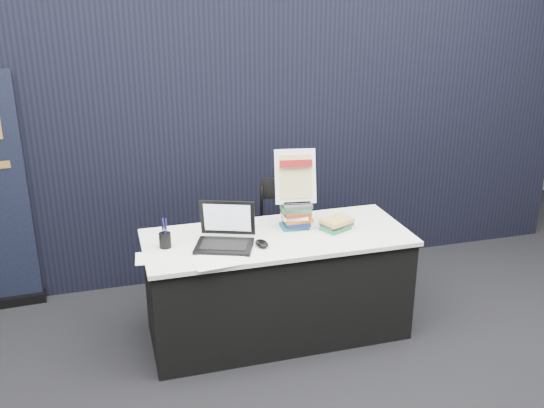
{
  "coord_description": "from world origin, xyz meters",
  "views": [
    {
      "loc": [
        -1.08,
        -3.07,
        2.36
      ],
      "look_at": [
        -0.04,
        0.55,
        0.98
      ],
      "focal_mm": 40.0,
      "sensor_mm": 36.0,
      "label": 1
    }
  ],
  "objects": [
    {
      "name": "floor",
      "position": [
        0.0,
        0.0,
        0.0
      ],
      "size": [
        8.0,
        8.0,
        0.0
      ],
      "primitive_type": "plane",
      "color": "black",
      "rests_on": "ground"
    },
    {
      "name": "wall_back",
      "position": [
        0.0,
        4.0,
        1.75
      ],
      "size": [
        8.0,
        0.02,
        3.5
      ],
      "primitive_type": "cube",
      "color": "#A4A19A",
      "rests_on": "floor"
    },
    {
      "name": "drape_partition",
      "position": [
        0.0,
        1.6,
        1.2
      ],
      "size": [
        6.0,
        0.08,
        2.4
      ],
      "primitive_type": "cube",
      "color": "black",
      "rests_on": "floor"
    },
    {
      "name": "display_table",
      "position": [
        0.0,
        0.55,
        0.38
      ],
      "size": [
        1.8,
        0.75,
        0.75
      ],
      "color": "black",
      "rests_on": "floor"
    },
    {
      "name": "laptop",
      "position": [
        -0.39,
        0.5,
        0.81
      ],
      "size": [
        0.43,
        0.41,
        0.27
      ],
      "rotation": [
        0.0,
        0.0,
        -0.37
      ],
      "color": "black",
      "rests_on": "display_table"
    },
    {
      "name": "mouse",
      "position": [
        -0.15,
        0.41,
        0.77
      ],
      "size": [
        0.09,
        0.13,
        0.04
      ],
      "primitive_type": "ellipsoid",
      "rotation": [
        0.0,
        0.0,
        0.14
      ],
      "color": "black",
      "rests_on": "display_table"
    },
    {
      "name": "brochure_left",
      "position": [
        -0.82,
        0.42,
        0.75
      ],
      "size": [
        0.28,
        0.21,
        0.0
      ],
      "primitive_type": "cube",
      "rotation": [
        0.0,
        0.0,
        -0.08
      ],
      "color": "white",
      "rests_on": "display_table"
    },
    {
      "name": "brochure_mid",
      "position": [
        -0.46,
        0.28,
        0.75
      ],
      "size": [
        0.35,
        0.26,
        0.0
      ],
      "primitive_type": "cube",
      "rotation": [
        0.0,
        0.0,
        0.1
      ],
      "color": "white",
      "rests_on": "display_table"
    },
    {
      "name": "brochure_right",
      "position": [
        -0.47,
        0.29,
        0.75
      ],
      "size": [
        0.33,
        0.26,
        0.0
      ],
      "primitive_type": "cube",
      "rotation": [
        0.0,
        0.0,
        0.19
      ],
      "color": "silver",
      "rests_on": "display_table"
    },
    {
      "name": "pen_cup",
      "position": [
        -0.75,
        0.56,
        0.8
      ],
      "size": [
        0.08,
        0.08,
        0.1
      ],
      "primitive_type": "cylinder",
      "rotation": [
        0.0,
        0.0,
        0.02
      ],
      "color": "black",
      "rests_on": "display_table"
    },
    {
      "name": "book_stack_tall",
      "position": [
        0.17,
        0.64,
        0.84
      ],
      "size": [
        0.2,
        0.16,
        0.18
      ],
      "rotation": [
        0.0,
        0.0,
        -0.07
      ],
      "color": "#1B6760",
      "rests_on": "display_table"
    },
    {
      "name": "book_stack_short",
      "position": [
        0.42,
        0.55,
        0.79
      ],
      "size": [
        0.23,
        0.21,
        0.08
      ],
      "rotation": [
        0.0,
        0.0,
        0.39
      ],
      "color": "#23834C",
      "rests_on": "display_table"
    },
    {
      "name": "info_sign",
      "position": [
        0.17,
        0.67,
        1.11
      ],
      "size": [
        0.3,
        0.16,
        0.38
      ],
      "rotation": [
        0.0,
        0.0,
        -0.16
      ],
      "color": "black",
      "rests_on": "book_stack_tall"
    },
    {
      "name": "stacking_chair",
      "position": [
        0.26,
        0.99,
        0.53
      ],
      "size": [
        0.52,
        0.53,
        0.95
      ],
      "rotation": [
        0.0,
        0.0,
        -0.25
      ],
      "color": "black",
      "rests_on": "floor"
    }
  ]
}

